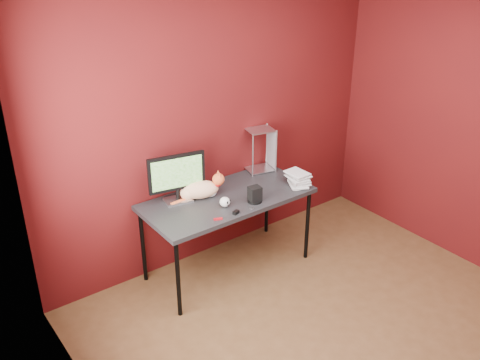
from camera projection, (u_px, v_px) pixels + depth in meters
room at (368, 174)px, 3.45m from camera, size 3.52×3.52×2.61m
desk at (227, 202)px, 4.68m from camera, size 1.50×0.70×0.75m
monitor at (177, 176)px, 4.49m from camera, size 0.49×0.20×0.43m
cat at (200, 189)px, 4.61m from camera, size 0.49×0.28×0.23m
skull_mug at (225, 202)px, 4.48m from camera, size 0.09×0.10×0.09m
speaker at (255, 195)px, 4.55m from camera, size 0.12×0.12×0.14m
book_stack at (293, 119)px, 4.59m from camera, size 0.24×0.26×1.27m
wire_rack at (260, 150)px, 5.07m from camera, size 0.28×0.25×0.42m
pocket_knife at (218, 219)px, 4.30m from camera, size 0.07×0.05×0.01m
black_gadget at (236, 212)px, 4.39m from camera, size 0.06×0.05×0.03m
washer at (252, 208)px, 4.48m from camera, size 0.04×0.04×0.00m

